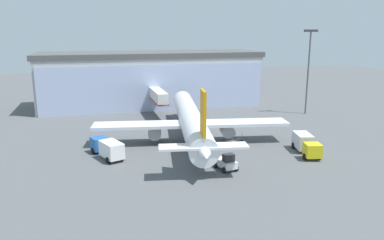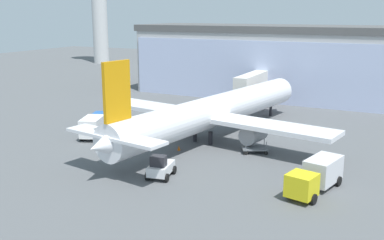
{
  "view_description": "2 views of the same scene",
  "coord_description": "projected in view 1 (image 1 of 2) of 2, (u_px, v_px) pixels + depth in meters",
  "views": [
    {
      "loc": [
        -14.92,
        -53.33,
        17.93
      ],
      "look_at": [
        1.73,
        6.12,
        3.14
      ],
      "focal_mm": 35.0,
      "sensor_mm": 36.0,
      "label": 1
    },
    {
      "loc": [
        22.48,
        -44.25,
        15.22
      ],
      "look_at": [
        -1.53,
        4.31,
        2.22
      ],
      "focal_mm": 42.0,
      "sensor_mm": 36.0,
      "label": 2
    }
  ],
  "objects": [
    {
      "name": "safety_cone_nose",
      "position": [
        192.0,
        150.0,
        56.64
      ],
      "size": [
        0.36,
        0.36,
        0.55
      ],
      "primitive_type": "cone",
      "color": "orange",
      "rests_on": "ground"
    },
    {
      "name": "terminal_building",
      "position": [
        151.0,
        79.0,
        91.43
      ],
      "size": [
        53.14,
        16.73,
        12.95
      ],
      "rotation": [
        0.0,
        0.0,
        -0.01
      ],
      "color": "#A5A5A5",
      "rests_on": "ground"
    },
    {
      "name": "safety_cone_wingtip",
      "position": [
        271.0,
        138.0,
        62.98
      ],
      "size": [
        0.36,
        0.36,
        0.55
      ],
      "primitive_type": "cone",
      "color": "orange",
      "rests_on": "ground"
    },
    {
      "name": "jet_bridge",
      "position": [
        157.0,
        95.0,
        81.18
      ],
      "size": [
        2.28,
        14.38,
        5.63
      ],
      "rotation": [
        0.0,
        0.0,
        1.57
      ],
      "color": "silver",
      "rests_on": "ground"
    },
    {
      "name": "baggage_cart",
      "position": [
        234.0,
        140.0,
        61.4
      ],
      "size": [
        3.22,
        2.68,
        1.5
      ],
      "rotation": [
        0.0,
        0.0,
        3.6
      ],
      "color": "slate",
      "rests_on": "ground"
    },
    {
      "name": "catering_truck",
      "position": [
        108.0,
        148.0,
        53.95
      ],
      "size": [
        4.7,
        7.6,
        2.65
      ],
      "rotation": [
        0.0,
        0.0,
        1.94
      ],
      "color": "#2659A5",
      "rests_on": "ground"
    },
    {
      "name": "apron_light_mast",
      "position": [
        309.0,
        65.0,
        80.5
      ],
      "size": [
        3.2,
        0.4,
        18.16
      ],
      "color": "#59595E",
      "rests_on": "ground"
    },
    {
      "name": "fuel_truck",
      "position": [
        306.0,
        144.0,
        55.82
      ],
      "size": [
        3.83,
        7.61,
        2.65
      ],
      "rotation": [
        0.0,
        0.0,
        4.48
      ],
      "color": "yellow",
      "rests_on": "ground"
    },
    {
      "name": "airplane",
      "position": [
        191.0,
        120.0,
        61.92
      ],
      "size": [
        31.88,
        39.64,
        10.98
      ],
      "rotation": [
        0.0,
        0.0,
        1.4
      ],
      "color": "silver",
      "rests_on": "ground"
    },
    {
      "name": "ground",
      "position": [
        192.0,
        149.0,
        58.03
      ],
      "size": [
        240.0,
        240.0,
        0.0
      ],
      "primitive_type": "plane",
      "color": "#545659"
    },
    {
      "name": "pushback_tug",
      "position": [
        226.0,
        163.0,
        49.34
      ],
      "size": [
        2.66,
        3.47,
        2.3
      ],
      "rotation": [
        0.0,
        0.0,
        1.75
      ],
      "color": "silver",
      "rests_on": "ground"
    }
  ]
}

